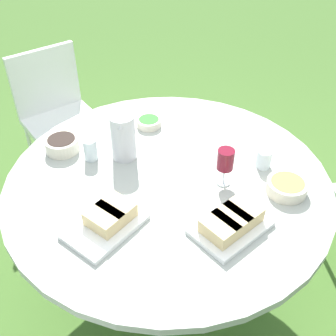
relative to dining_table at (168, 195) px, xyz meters
The scene contains 13 objects.
ground_plane 0.68m from the dining_table, ahead, with size 40.00×40.00×0.00m, color #446B2B.
dining_table is the anchor object (origin of this frame).
chair_near_right 1.22m from the dining_table, 141.52° to the right, with size 0.60×0.61×0.89m.
water_pitcher 0.32m from the dining_table, 126.27° to the right, with size 0.12×0.11×0.22m.
wine_glass 0.32m from the dining_table, 85.96° to the left, with size 0.07×0.07×0.17m.
platter_bread_main 0.39m from the dining_table, 41.00° to the left, with size 0.34×0.34×0.08m.
platter_charcuterie 0.37m from the dining_table, 37.71° to the right, with size 0.35×0.33×0.08m.
bowl_fries 0.51m from the dining_table, 82.61° to the left, with size 0.17×0.17×0.05m.
bowl_salad 0.44m from the dining_table, 164.76° to the right, with size 0.12×0.12×0.04m.
bowl_olives 0.55m from the dining_table, 110.60° to the right, with size 0.15×0.15×0.06m.
cup_water_near 0.45m from the dining_table, 103.57° to the left, with size 0.07×0.07×0.08m.
cup_water_far 0.40m from the dining_table, 109.93° to the right, with size 0.06×0.06×0.10m.
handbag 1.36m from the dining_table, 152.43° to the left, with size 0.30×0.14×0.37m.
Camera 1 is at (1.36, 0.05, 1.95)m, focal length 45.00 mm.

